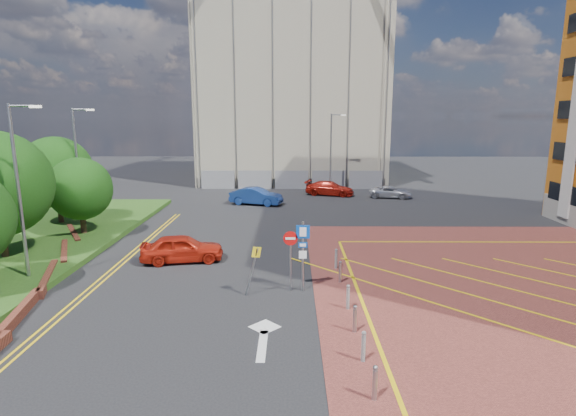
{
  "coord_description": "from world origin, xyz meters",
  "views": [
    {
      "loc": [
        -0.0,
        -18.14,
        7.73
      ],
      "look_at": [
        -0.19,
        5.01,
        2.99
      ],
      "focal_mm": 28.0,
      "sensor_mm": 36.0,
      "label": 1
    }
  ],
  "objects_px": {
    "car_silver_back": "(390,192)",
    "car_red_back": "(330,188)",
    "tree_d": "(56,173)",
    "lamp_left_near": "(20,185)",
    "lamp_left_far": "(78,163)",
    "car_blue_back": "(256,196)",
    "tree_c": "(80,189)",
    "sign_cluster": "(298,249)",
    "warning_sign": "(253,265)",
    "lamp_back": "(332,150)",
    "car_red_left": "(182,248)"
  },
  "relations": [
    {
      "from": "lamp_left_far",
      "to": "car_silver_back",
      "type": "xyz_separation_m",
      "value": [
        23.97,
        12.69,
        -4.1
      ]
    },
    {
      "from": "sign_cluster",
      "to": "tree_c",
      "type": "bearing_deg",
      "value": 146.84
    },
    {
      "from": "lamp_back",
      "to": "lamp_left_far",
      "type": "bearing_deg",
      "value": -139.14
    },
    {
      "from": "car_red_back",
      "to": "car_silver_back",
      "type": "distance_m",
      "value": 5.92
    },
    {
      "from": "lamp_left_near",
      "to": "sign_cluster",
      "type": "relative_size",
      "value": 2.5
    },
    {
      "from": "warning_sign",
      "to": "car_silver_back",
      "type": "distance_m",
      "value": 26.78
    },
    {
      "from": "tree_d",
      "to": "car_silver_back",
      "type": "relative_size",
      "value": 1.5
    },
    {
      "from": "car_red_left",
      "to": "car_blue_back",
      "type": "xyz_separation_m",
      "value": [
        2.75,
        16.02,
        0.02
      ]
    },
    {
      "from": "lamp_back",
      "to": "car_blue_back",
      "type": "distance_m",
      "value": 10.61
    },
    {
      "from": "warning_sign",
      "to": "car_blue_back",
      "type": "relative_size",
      "value": 0.48
    },
    {
      "from": "tree_c",
      "to": "lamp_back",
      "type": "distance_m",
      "value": 25.19
    },
    {
      "from": "car_red_left",
      "to": "car_silver_back",
      "type": "distance_m",
      "value": 24.95
    },
    {
      "from": "lamp_back",
      "to": "car_blue_back",
      "type": "xyz_separation_m",
      "value": [
        -7.24,
        -6.87,
        -3.59
      ]
    },
    {
      "from": "car_red_left",
      "to": "car_silver_back",
      "type": "bearing_deg",
      "value": -48.72
    },
    {
      "from": "tree_c",
      "to": "car_red_back",
      "type": "xyz_separation_m",
      "value": [
        17.29,
        16.08,
        -2.49
      ]
    },
    {
      "from": "lamp_left_far",
      "to": "warning_sign",
      "type": "distance_m",
      "value": 17.57
    },
    {
      "from": "lamp_left_far",
      "to": "car_blue_back",
      "type": "distance_m",
      "value": 15.01
    },
    {
      "from": "lamp_back",
      "to": "car_blue_back",
      "type": "height_order",
      "value": "lamp_back"
    },
    {
      "from": "warning_sign",
      "to": "car_red_left",
      "type": "relative_size",
      "value": 0.52
    },
    {
      "from": "lamp_left_far",
      "to": "sign_cluster",
      "type": "relative_size",
      "value": 2.5
    },
    {
      "from": "lamp_back",
      "to": "sign_cluster",
      "type": "bearing_deg",
      "value": -97.97
    },
    {
      "from": "tree_c",
      "to": "sign_cluster",
      "type": "distance_m",
      "value": 16.53
    },
    {
      "from": "tree_c",
      "to": "sign_cluster",
      "type": "relative_size",
      "value": 1.53
    },
    {
      "from": "car_blue_back",
      "to": "warning_sign",
      "type": "bearing_deg",
      "value": -159.99
    },
    {
      "from": "warning_sign",
      "to": "car_red_back",
      "type": "bearing_deg",
      "value": 78.04
    },
    {
      "from": "lamp_left_near",
      "to": "lamp_back",
      "type": "xyz_separation_m",
      "value": [
        16.5,
        26.0,
        -0.3
      ]
    },
    {
      "from": "lamp_back",
      "to": "sign_cluster",
      "type": "relative_size",
      "value": 2.5
    },
    {
      "from": "lamp_left_far",
      "to": "car_red_back",
      "type": "bearing_deg",
      "value": 37.7
    },
    {
      "from": "tree_c",
      "to": "lamp_left_far",
      "type": "bearing_deg",
      "value": 114.71
    },
    {
      "from": "car_red_left",
      "to": "tree_c",
      "type": "bearing_deg",
      "value": 46.78
    },
    {
      "from": "tree_d",
      "to": "lamp_left_near",
      "type": "distance_m",
      "value": 11.76
    },
    {
      "from": "car_silver_back",
      "to": "car_red_back",
      "type": "bearing_deg",
      "value": 89.24
    },
    {
      "from": "lamp_back",
      "to": "warning_sign",
      "type": "distance_m",
      "value": 28.37
    },
    {
      "from": "tree_d",
      "to": "lamp_left_far",
      "type": "bearing_deg",
      "value": -25.68
    },
    {
      "from": "lamp_left_near",
      "to": "lamp_left_far",
      "type": "relative_size",
      "value": 1.0
    },
    {
      "from": "lamp_left_far",
      "to": "car_blue_back",
      "type": "height_order",
      "value": "lamp_left_far"
    },
    {
      "from": "tree_d",
      "to": "lamp_left_far",
      "type": "relative_size",
      "value": 0.76
    },
    {
      "from": "sign_cluster",
      "to": "car_silver_back",
      "type": "bearing_deg",
      "value": 68.68
    },
    {
      "from": "tree_c",
      "to": "car_red_left",
      "type": "relative_size",
      "value": 1.12
    },
    {
      "from": "sign_cluster",
      "to": "warning_sign",
      "type": "distance_m",
      "value": 2.11
    },
    {
      "from": "tree_d",
      "to": "car_silver_back",
      "type": "distance_m",
      "value": 28.74
    },
    {
      "from": "lamp_left_near",
      "to": "car_blue_back",
      "type": "height_order",
      "value": "lamp_left_near"
    },
    {
      "from": "sign_cluster",
      "to": "car_blue_back",
      "type": "relative_size",
      "value": 0.69
    },
    {
      "from": "car_blue_back",
      "to": "lamp_left_near",
      "type": "bearing_deg",
      "value": 170.02
    },
    {
      "from": "lamp_left_far",
      "to": "car_silver_back",
      "type": "height_order",
      "value": "lamp_left_far"
    },
    {
      "from": "tree_c",
      "to": "car_blue_back",
      "type": "bearing_deg",
      "value": 47.13
    },
    {
      "from": "lamp_left_near",
      "to": "sign_cluster",
      "type": "height_order",
      "value": "lamp_left_near"
    },
    {
      "from": "warning_sign",
      "to": "car_red_left",
      "type": "bearing_deg",
      "value": 132.01
    },
    {
      "from": "tree_c",
      "to": "car_red_back",
      "type": "relative_size",
      "value": 1.02
    },
    {
      "from": "tree_d",
      "to": "lamp_left_far",
      "type": "xyz_separation_m",
      "value": [
        2.08,
        -1.0,
        0.79
      ]
    }
  ]
}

